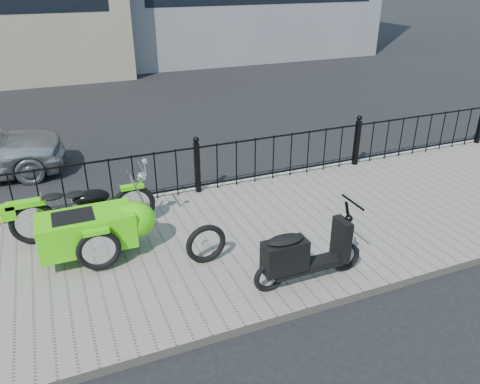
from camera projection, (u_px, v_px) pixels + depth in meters
name	position (u px, v px, depth m)	size (l,w,h in m)	color
ground	(223.00, 229.00, 7.74)	(120.00, 120.00, 0.00)	black
sidewalk	(234.00, 241.00, 7.30)	(30.00, 3.80, 0.12)	gray
curb	(196.00, 191.00, 8.91)	(30.00, 0.10, 0.12)	gray
iron_fence	(197.00, 168.00, 8.57)	(14.11, 0.11, 1.08)	black
motorcycle_sidecar	(98.00, 223.00, 6.72)	(2.28, 1.48, 0.98)	black
scooter	(302.00, 255.00, 6.06)	(1.60, 0.46, 1.08)	black
spare_tire	(206.00, 244.00, 6.54)	(0.60, 0.60, 0.09)	black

